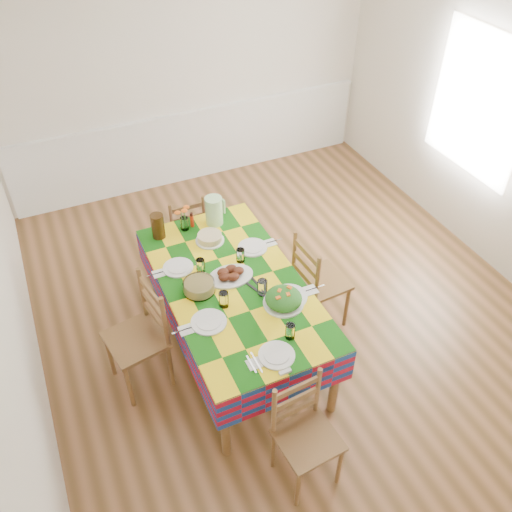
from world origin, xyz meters
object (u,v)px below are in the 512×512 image
at_px(chair_right, 317,283).
at_px(dining_table, 233,291).
at_px(green_pitcher, 214,211).
at_px(chair_far, 186,230).
at_px(chair_left, 141,337).
at_px(tea_pitcher, 158,226).
at_px(chair_near, 305,435).
at_px(meat_platter, 230,275).

bearing_deg(chair_right, dining_table, 86.28).
height_order(dining_table, green_pitcher, green_pitcher).
height_order(green_pitcher, chair_far, green_pitcher).
distance_m(dining_table, chair_left, 0.82).
height_order(green_pitcher, chair_left, green_pitcher).
xyz_separation_m(chair_far, chair_left, (-0.80, -1.26, 0.07)).
height_order(tea_pitcher, chair_left, same).
height_order(dining_table, tea_pitcher, tea_pitcher).
xyz_separation_m(green_pitcher, chair_near, (-0.16, -2.09, -0.47)).
bearing_deg(meat_platter, green_pitcher, 78.67).
relative_size(dining_table, chair_far, 2.31).
distance_m(meat_platter, chair_near, 1.39).
bearing_deg(green_pitcher, chair_far, 109.41).
relative_size(chair_far, chair_left, 0.86).
relative_size(green_pitcher, chair_far, 0.31).
xyz_separation_m(meat_platter, chair_far, (-0.01, 1.19, -0.38)).
distance_m(meat_platter, chair_right, 0.86).
bearing_deg(chair_left, chair_far, 137.53).
distance_m(green_pitcher, chair_left, 1.32).
bearing_deg(chair_near, meat_platter, 84.91).
xyz_separation_m(meat_platter, green_pitcher, (0.15, 0.74, 0.11)).
bearing_deg(chair_near, tea_pitcher, 95.19).
height_order(chair_near, chair_left, chair_left).
height_order(green_pitcher, chair_right, green_pitcher).
bearing_deg(meat_platter, chair_far, 90.41).
bearing_deg(chair_far, chair_left, 57.54).
relative_size(tea_pitcher, chair_far, 0.27).
height_order(meat_platter, chair_left, chair_left).
bearing_deg(chair_left, chair_right, 79.51).
bearing_deg(tea_pitcher, meat_platter, -63.76).
bearing_deg(chair_right, chair_near, 144.04).
xyz_separation_m(chair_near, chair_far, (0.00, 2.54, -0.02)).
distance_m(green_pitcher, chair_right, 1.13).
distance_m(dining_table, chair_near, 1.29).
height_order(tea_pitcher, chair_right, tea_pitcher).
xyz_separation_m(green_pitcher, chair_left, (-0.96, -0.81, -0.42)).
height_order(dining_table, chair_far, chair_far).
relative_size(chair_near, chair_right, 0.94).
bearing_deg(green_pitcher, chair_near, -94.41).
bearing_deg(tea_pitcher, chair_far, 49.86).
xyz_separation_m(green_pitcher, chair_right, (0.64, -0.82, -0.44)).
bearing_deg(green_pitcher, chair_left, -139.64).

